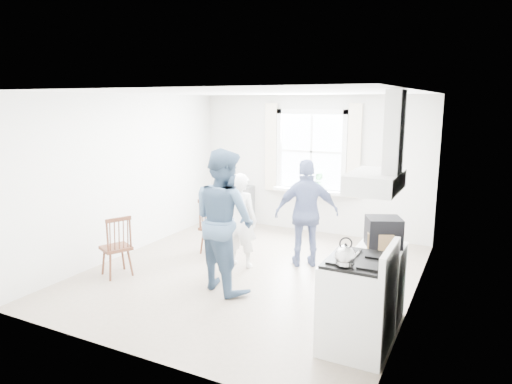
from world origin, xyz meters
name	(u,v)px	position (x,y,z in m)	size (l,w,h in m)	color
room_shell	(251,186)	(0.00, 0.00, 1.30)	(4.62, 5.12, 2.64)	gray
window_assembly	(311,156)	(0.00, 2.45, 1.46)	(1.88, 0.24, 1.70)	white
range_hood	(382,165)	(2.07, -1.35, 1.90)	(0.45, 0.76, 0.94)	white
shelf_unit	(243,205)	(-1.40, 2.33, 0.40)	(0.40, 0.30, 0.80)	slate
gas_stove	(358,303)	(1.91, -1.35, 0.48)	(0.68, 0.76, 1.12)	white
kettle	(345,256)	(1.83, -1.59, 1.05)	(0.20, 0.20, 0.28)	silver
low_cabinet	(379,283)	(1.98, -0.65, 0.45)	(0.50, 0.55, 0.90)	white
stereo_stack	(383,232)	(2.00, -0.67, 1.06)	(0.47, 0.45, 0.33)	black
cardboard_box	(380,240)	(1.98, -0.75, 0.99)	(0.28, 0.20, 0.18)	#9B774B
windsor_chair_a	(211,221)	(-0.97, 0.43, 0.57)	(0.43, 0.42, 0.93)	#462416
windsor_chair_b	(214,220)	(-0.98, 0.55, 0.57)	(0.54, 0.54, 0.93)	#462416
windsor_chair_c	(118,240)	(-1.61, -0.99, 0.55)	(0.50, 0.50, 0.90)	#462416
person_left	(240,220)	(-0.28, 0.19, 0.72)	(0.53, 0.53, 1.45)	white
person_mid	(224,220)	(-0.07, -0.64, 0.95)	(0.92, 0.92, 1.89)	#3F5775
person_right	(307,213)	(0.60, 0.67, 0.82)	(0.96, 0.96, 1.64)	navy
potted_plant	(318,181)	(0.18, 2.36, 1.02)	(0.18, 0.18, 0.33)	#387E42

